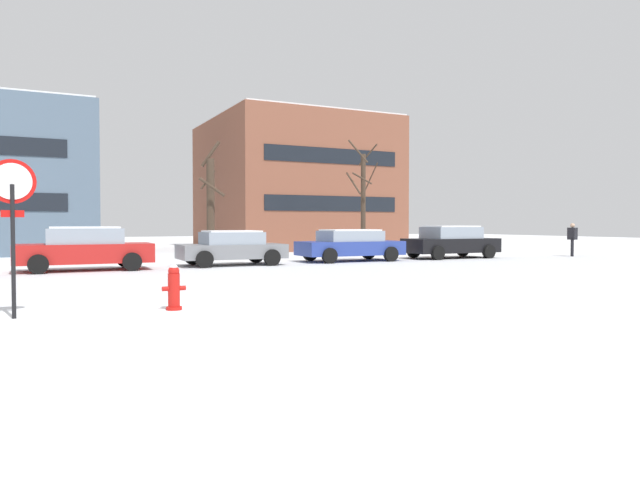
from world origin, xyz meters
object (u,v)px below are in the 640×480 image
stop_sign (12,207)px  fire_hydrant (174,287)px  parked_car_blue (350,245)px  pedestrian_crossing (572,237)px  parked_car_gray (232,247)px  parked_car_black (451,242)px  parked_car_red (85,248)px

stop_sign → fire_hydrant: (2.68, -0.19, -1.48)m
parked_car_blue → pedestrian_crossing: bearing=-8.3°
stop_sign → parked_car_gray: size_ratio=0.67×
parked_car_black → fire_hydrant: bearing=-145.3°
fire_hydrant → parked_car_red: parked_car_red is taller
pedestrian_crossing → parked_car_black: bearing=166.7°
parked_car_blue → fire_hydrant: bearing=-132.7°
parked_car_gray → pedestrian_crossing: pedestrian_crossing is taller
parked_car_black → pedestrian_crossing: pedestrian_crossing is taller
stop_sign → parked_car_gray: (7.29, 10.54, -1.22)m
parked_car_gray → pedestrian_crossing: (17.05, -1.64, 0.26)m
fire_hydrant → pedestrian_crossing: bearing=22.7°
stop_sign → fire_hydrant: size_ratio=3.16×
parked_car_blue → parked_car_black: (5.34, -0.20, 0.06)m
parked_car_red → parked_car_gray: bearing=1.4°
stop_sign → fire_hydrant: bearing=-4.0°
stop_sign → parked_car_gray: 12.87m
parked_car_gray → fire_hydrant: bearing=-113.3°
parked_car_red → parked_car_black: bearing=-0.0°
parked_car_red → parked_car_black: parked_car_black is taller
parked_car_black → pedestrian_crossing: size_ratio=2.75×
parked_car_blue → parked_car_black: bearing=-2.1°
stop_sign → parked_car_blue: bearing=40.0°
parked_car_red → pedestrian_crossing: (22.39, -1.51, 0.18)m
parked_car_gray → pedestrian_crossing: size_ratio=2.48×
parked_car_black → pedestrian_crossing: (6.37, -1.51, 0.18)m
stop_sign → parked_car_red: stop_sign is taller
parked_car_gray → parked_car_blue: size_ratio=0.90×
stop_sign → parked_car_blue: stop_sign is taller
stop_sign → pedestrian_crossing: (24.34, 8.89, -0.96)m
stop_sign → parked_car_blue: 16.53m
fire_hydrant → parked_car_blue: bearing=47.3°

